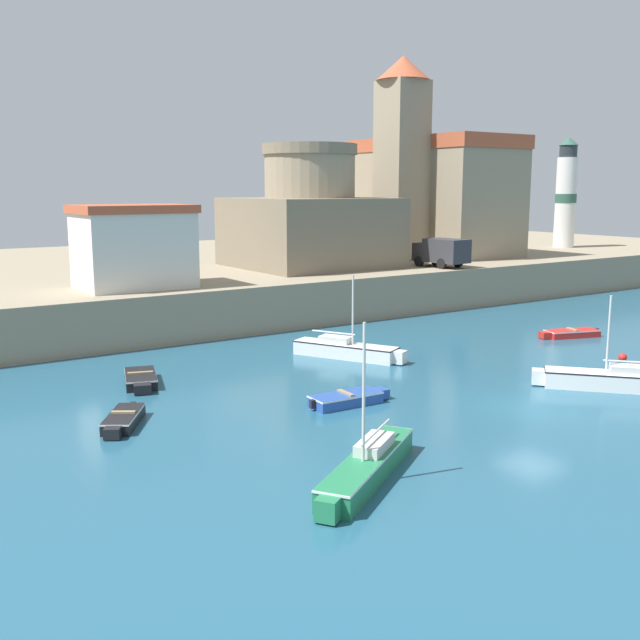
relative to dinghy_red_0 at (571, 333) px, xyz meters
name	(u,v)px	position (x,y,z in m)	size (l,w,h in m)	color
ground_plane	(533,409)	(-14.03, -8.97, -0.25)	(200.00, 200.00, 0.00)	#235670
quay_seawall	(160,278)	(-14.03, 31.29, 1.26)	(120.00, 40.00, 3.02)	gray
dinghy_red_0	(571,333)	(0.00, 0.00, 0.00)	(3.99, 2.21, 0.52)	red
dinghy_black_1	(141,379)	(-26.18, 4.00, 0.03)	(2.30, 3.85, 0.58)	black
sailboat_white_2	(615,379)	(-8.55, -9.00, 0.23)	(5.31, 5.85, 4.35)	white
dinghy_black_3	(123,419)	(-28.99, -1.52, 0.02)	(2.56, 3.30, 0.56)	black
sailboat_white_4	(346,349)	(-14.88, 3.12, 0.22)	(3.82, 6.18, 4.55)	white
dinghy_blue_5	(348,398)	(-20.06, -4.09, 0.03)	(3.87, 1.40, 0.57)	#284C9E
sailboat_green_6	(367,465)	(-24.45, -11.12, 0.22)	(6.22, 4.52, 5.14)	#237A4C
mooring_buoy	(623,357)	(-3.21, -5.79, -0.02)	(0.45, 0.45, 0.45)	red
church	(429,190)	(9.15, 23.32, 8.60)	(12.38, 16.27, 16.95)	gray
fortress	(310,221)	(-6.03, 20.18, 6.29)	(11.01, 11.01, 9.37)	#796C57
lighthouse	(566,195)	(25.97, 21.16, 8.12)	(2.13, 2.13, 11.09)	silver
harbor_shed_near_wharf	(134,246)	(-22.03, 15.51, 5.33)	(6.88, 4.91, 5.07)	silver
truck_on_quay	(441,251)	(2.01, 13.84, 3.99)	(2.50, 4.47, 2.20)	#333338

